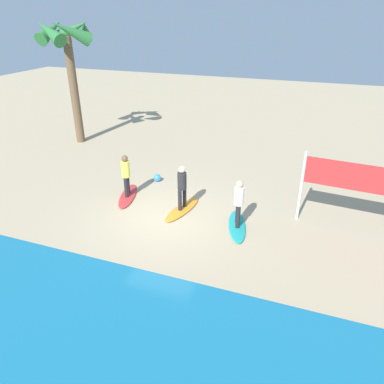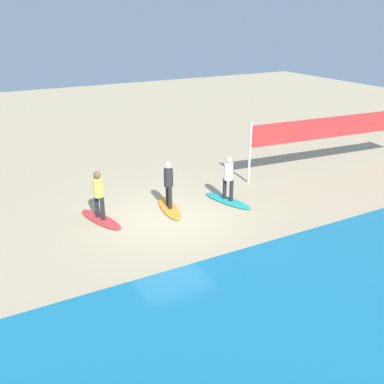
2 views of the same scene
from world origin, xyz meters
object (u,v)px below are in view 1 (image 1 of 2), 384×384
surfboard_orange (182,209)px  palm_tree (67,43)px  surfboard_teal (237,226)px  surfer_teal (239,200)px  beach_ball (157,178)px  surfer_orange (182,185)px  surfer_red (126,173)px  surfboard_red (128,196)px

surfboard_orange → palm_tree: (8.19, -5.35, 5.05)m
surfboard_orange → surfboard_teal: bearing=88.3°
surfer_teal → surfboard_orange: surfer_teal is taller
beach_ball → surfer_orange: bearing=134.3°
beach_ball → surfer_red: bearing=75.1°
surfboard_orange → surfer_orange: (-0.00, -0.00, 0.99)m
surfboard_orange → palm_tree: bearing=-113.2°
surfer_teal → surfer_red: (4.56, -0.70, 0.00)m
surfer_red → beach_ball: surfer_red is taller
palm_tree → beach_ball: (-6.25, 3.36, -4.93)m
surfboard_teal → surfboard_red: size_ratio=1.00×
surfboard_orange → surfer_red: surfer_red is taller
surfer_red → surfer_teal: bearing=171.3°
surfboard_red → palm_tree: size_ratio=0.33×
palm_tree → surfer_teal: bearing=150.8°
surfer_teal → surfboard_orange: 2.42m
surfboard_red → surfboard_orange: bearing=67.0°
surfboard_orange → surfer_red: (2.40, -0.25, 0.99)m
surfer_teal → surfboard_orange: size_ratio=0.78×
surfer_teal → palm_tree: size_ratio=0.26×
surfer_teal → surfer_orange: bearing=-11.6°
surfer_teal → surfer_orange: size_ratio=1.00×
surfboard_orange → surfer_red: 2.61m
surfer_teal → palm_tree: 12.54m
surfboard_teal → surfer_teal: bearing=-106.3°
surfboard_red → surfer_red: 0.99m
surfer_teal → palm_tree: bearing=-29.2°
surfboard_teal → beach_ball: 4.77m
surfboard_orange → surfboard_red: same height
surfboard_red → beach_ball: beach_ball is taller
surfboard_orange → beach_ball: size_ratio=6.59×
surfer_orange → surfer_red: bearing=-6.1°
surfer_orange → surfboard_orange: bearing=63.4°
surfboard_orange → surfer_orange: 0.99m
surfboard_red → surfer_red: bearing=163.0°
surfer_red → surfer_orange: bearing=173.9°
surfer_red → palm_tree: bearing=-41.3°
surfer_red → surfboard_orange: bearing=173.9°
surfboard_teal → surfer_orange: bearing=-118.0°
surfer_orange → palm_tree: bearing=-33.1°
surfboard_teal → surfer_red: 4.72m
surfer_orange → surfer_red: same height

